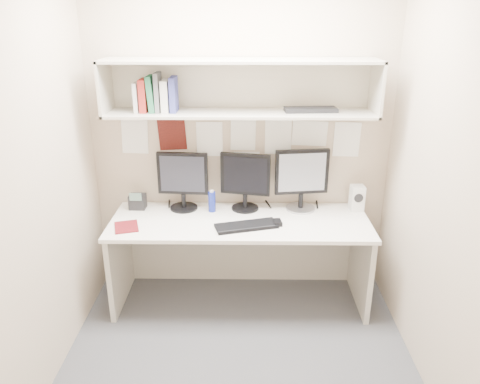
{
  "coord_description": "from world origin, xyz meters",
  "views": [
    {
      "loc": [
        0.04,
        -2.65,
        2.25
      ],
      "look_at": [
        0.0,
        0.35,
        1.08
      ],
      "focal_mm": 35.0,
      "sensor_mm": 36.0,
      "label": 1
    }
  ],
  "objects_px": {
    "monitor_center": "(245,179)",
    "monitor_right": "(302,178)",
    "monitor_left": "(183,179)",
    "keyboard": "(246,226)",
    "desk": "(240,261)",
    "desk_phone": "(138,201)",
    "maroon_notebook": "(126,227)",
    "speaker": "(357,198)"
  },
  "relations": [
    {
      "from": "maroon_notebook",
      "to": "monitor_right",
      "type": "bearing_deg",
      "value": -1.02
    },
    {
      "from": "monitor_center",
      "to": "maroon_notebook",
      "type": "bearing_deg",
      "value": -145.78
    },
    {
      "from": "monitor_right",
      "to": "speaker",
      "type": "bearing_deg",
      "value": -9.93
    },
    {
      "from": "maroon_notebook",
      "to": "keyboard",
      "type": "bearing_deg",
      "value": -15.62
    },
    {
      "from": "monitor_left",
      "to": "monitor_center",
      "type": "distance_m",
      "value": 0.5
    },
    {
      "from": "desk",
      "to": "monitor_left",
      "type": "xyz_separation_m",
      "value": [
        -0.46,
        0.22,
        0.62
      ]
    },
    {
      "from": "speaker",
      "to": "desk_phone",
      "type": "bearing_deg",
      "value": 175.85
    },
    {
      "from": "monitor_left",
      "to": "desk_phone",
      "type": "height_order",
      "value": "monitor_left"
    },
    {
      "from": "monitor_left",
      "to": "keyboard",
      "type": "height_order",
      "value": "monitor_left"
    },
    {
      "from": "monitor_right",
      "to": "keyboard",
      "type": "xyz_separation_m",
      "value": [
        -0.44,
        -0.36,
        -0.26
      ]
    },
    {
      "from": "monitor_center",
      "to": "speaker",
      "type": "distance_m",
      "value": 0.91
    },
    {
      "from": "speaker",
      "to": "keyboard",
      "type": "bearing_deg",
      "value": -162.96
    },
    {
      "from": "monitor_right",
      "to": "speaker",
      "type": "xyz_separation_m",
      "value": [
        0.45,
        -0.02,
        -0.17
      ]
    },
    {
      "from": "monitor_left",
      "to": "desk_phone",
      "type": "xyz_separation_m",
      "value": [
        -0.38,
        -0.01,
        -0.2
      ]
    },
    {
      "from": "speaker",
      "to": "monitor_right",
      "type": "bearing_deg",
      "value": 173.96
    },
    {
      "from": "desk",
      "to": "keyboard",
      "type": "height_order",
      "value": "keyboard"
    },
    {
      "from": "desk_phone",
      "to": "speaker",
      "type": "bearing_deg",
      "value": 1.65
    },
    {
      "from": "desk",
      "to": "monitor_right",
      "type": "xyz_separation_m",
      "value": [
        0.49,
        0.22,
        0.63
      ]
    },
    {
      "from": "monitor_left",
      "to": "keyboard",
      "type": "relative_size",
      "value": 1.02
    },
    {
      "from": "maroon_notebook",
      "to": "monitor_left",
      "type": "bearing_deg",
      "value": 27.46
    },
    {
      "from": "desk",
      "to": "speaker",
      "type": "bearing_deg",
      "value": 12.15
    },
    {
      "from": "desk",
      "to": "desk_phone",
      "type": "bearing_deg",
      "value": 165.95
    },
    {
      "from": "maroon_notebook",
      "to": "speaker",
      "type": "bearing_deg",
      "value": -5.34
    },
    {
      "from": "monitor_center",
      "to": "desk_phone",
      "type": "height_order",
      "value": "monitor_center"
    },
    {
      "from": "monitor_right",
      "to": "speaker",
      "type": "relative_size",
      "value": 2.41
    },
    {
      "from": "speaker",
      "to": "maroon_notebook",
      "type": "xyz_separation_m",
      "value": [
        -1.79,
        -0.36,
        -0.1
      ]
    },
    {
      "from": "monitor_center",
      "to": "monitor_right",
      "type": "relative_size",
      "value": 0.93
    },
    {
      "from": "monitor_left",
      "to": "monitor_center",
      "type": "xyz_separation_m",
      "value": [
        0.5,
        0.0,
        -0.0
      ]
    },
    {
      "from": "keyboard",
      "to": "desk_phone",
      "type": "relative_size",
      "value": 2.98
    },
    {
      "from": "monitor_center",
      "to": "keyboard",
      "type": "height_order",
      "value": "monitor_center"
    },
    {
      "from": "keyboard",
      "to": "desk",
      "type": "bearing_deg",
      "value": 93.82
    },
    {
      "from": "monitor_left",
      "to": "monitor_center",
      "type": "relative_size",
      "value": 1.01
    },
    {
      "from": "monitor_left",
      "to": "monitor_center",
      "type": "bearing_deg",
      "value": 4.33
    },
    {
      "from": "desk",
      "to": "keyboard",
      "type": "relative_size",
      "value": 4.32
    },
    {
      "from": "desk",
      "to": "monitor_right",
      "type": "distance_m",
      "value": 0.83
    },
    {
      "from": "monitor_center",
      "to": "monitor_right",
      "type": "distance_m",
      "value": 0.45
    },
    {
      "from": "desk",
      "to": "speaker",
      "type": "xyz_separation_m",
      "value": [
        0.94,
        0.2,
        0.47
      ]
    },
    {
      "from": "keyboard",
      "to": "speaker",
      "type": "relative_size",
      "value": 2.23
    },
    {
      "from": "monitor_right",
      "to": "keyboard",
      "type": "bearing_deg",
      "value": -148.67
    },
    {
      "from": "desk",
      "to": "monitor_right",
      "type": "height_order",
      "value": "monitor_right"
    },
    {
      "from": "monitor_right",
      "to": "desk_phone",
      "type": "height_order",
      "value": "monitor_right"
    },
    {
      "from": "monitor_center",
      "to": "desk_phone",
      "type": "xyz_separation_m",
      "value": [
        -0.88,
        -0.01,
        -0.19
      ]
    }
  ]
}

